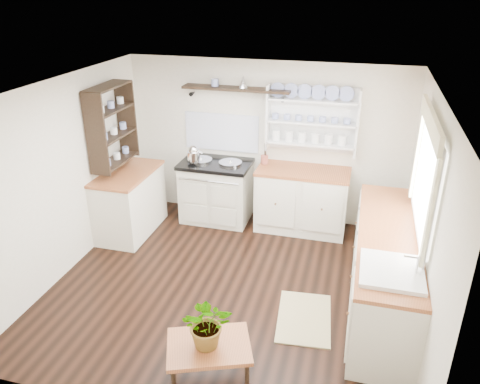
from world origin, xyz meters
TOP-DOWN VIEW (x-y plane):
  - floor at (0.00, 0.00)m, footprint 4.00×3.80m
  - wall_back at (0.00, 1.90)m, footprint 4.00×0.02m
  - wall_right at (2.00, 0.00)m, footprint 0.02×3.80m
  - wall_left at (-2.00, 0.00)m, footprint 0.02×3.80m
  - ceiling at (0.00, 0.00)m, footprint 4.00×3.80m
  - window at (1.95, 0.15)m, footprint 0.08×1.55m
  - aga_cooker at (-0.65, 1.57)m, footprint 1.00×0.70m
  - back_cabinets at (0.60, 1.60)m, footprint 1.27×0.63m
  - right_cabinets at (1.70, 0.10)m, footprint 0.62×2.43m
  - belfast_sink at (1.70, -0.65)m, footprint 0.55×0.60m
  - left_cabinets at (-1.70, 0.90)m, footprint 0.62×1.13m
  - plate_rack at (0.65, 1.86)m, footprint 1.20×0.22m
  - high_shelf at (-0.40, 1.78)m, footprint 1.50×0.29m
  - left_shelving at (-1.84, 0.90)m, footprint 0.28×0.80m
  - kettle at (-0.93, 1.45)m, footprint 0.19×0.19m
  - utensil_crock at (0.03, 1.68)m, footprint 0.10×0.10m
  - center_table at (0.23, -1.40)m, footprint 0.86×0.74m
  - potted_plant at (0.23, -1.40)m, footprint 0.51×0.48m
  - floor_rug at (0.93, -0.37)m, footprint 0.63×0.90m

SIDE VIEW (x-z plane):
  - floor at x=0.00m, z-range -0.01..0.01m
  - floor_rug at x=0.93m, z-range 0.00..0.02m
  - center_table at x=0.23m, z-range 0.15..0.54m
  - aga_cooker at x=-0.65m, z-range -0.01..0.92m
  - right_cabinets at x=1.70m, z-range 0.01..0.91m
  - left_cabinets at x=-1.70m, z-range 0.01..0.91m
  - back_cabinets at x=0.60m, z-range 0.01..0.91m
  - potted_plant at x=0.23m, z-range 0.39..0.86m
  - belfast_sink at x=1.70m, z-range 0.58..1.03m
  - utensil_crock at x=0.03m, z-range 0.91..1.03m
  - kettle at x=-0.93m, z-range 0.93..1.16m
  - wall_back at x=0.00m, z-range 0.00..2.30m
  - wall_right at x=2.00m, z-range 0.00..2.30m
  - wall_left at x=-2.00m, z-range 0.00..2.30m
  - left_shelving at x=-1.84m, z-range 1.02..2.08m
  - plate_rack at x=0.65m, z-range 1.11..2.01m
  - window at x=1.95m, z-range 0.95..2.17m
  - high_shelf at x=-0.40m, z-range 1.83..1.99m
  - ceiling at x=0.00m, z-range 2.29..2.30m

